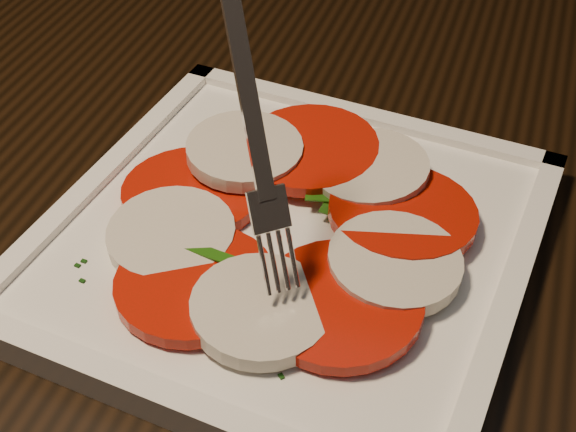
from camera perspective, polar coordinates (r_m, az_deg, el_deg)
The scene contains 5 objects.
table at distance 0.62m, azimuth 1.40°, elevation -5.63°, with size 1.24×0.87×0.75m.
chair at distance 1.28m, azimuth 16.94°, elevation 13.37°, with size 0.48×0.48×0.93m.
plate at distance 0.50m, azimuth 0.00°, elevation -1.91°, with size 0.29×0.29×0.01m, color white.
caprese_salad at distance 0.49m, azimuth 0.01°, elevation -0.45°, with size 0.23×0.23×0.02m.
fork at distance 0.42m, azimuth -3.08°, elevation 7.76°, with size 0.04×0.09×0.17m, color white, non-canonical shape.
Camera 1 is at (-0.07, -0.21, 1.11)m, focal length 50.00 mm.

